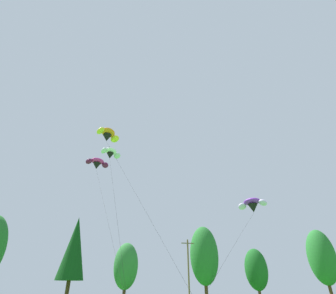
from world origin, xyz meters
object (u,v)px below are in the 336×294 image
at_px(utility_pole, 189,270).
at_px(parafoil_kite_low_orange, 108,135).
at_px(parafoil_kite_far_white, 111,153).
at_px(parafoil_kite_high_magenta, 97,163).
at_px(parafoil_kite_mid_purple, 252,205).

bearing_deg(utility_pole, parafoil_kite_low_orange, -138.64).
distance_m(utility_pole, parafoil_kite_far_white, 24.59).
xyz_separation_m(utility_pole, parafoil_kite_low_orange, (-14.88, -13.10, 16.15)).
bearing_deg(parafoil_kite_high_magenta, utility_pole, 15.94).
xyz_separation_m(utility_pole, parafoil_kite_high_magenta, (-16.44, -4.70, 15.46)).
bearing_deg(parafoil_kite_far_white, parafoil_kite_high_magenta, 101.38).
distance_m(parafoil_kite_mid_purple, parafoil_kite_low_orange, 21.69).
bearing_deg(utility_pole, parafoil_kite_mid_purple, -72.66).
distance_m(utility_pole, parafoil_kite_low_orange, 25.57).
distance_m(parafoil_kite_mid_purple, parafoil_kite_far_white, 19.37).
relative_size(utility_pole, parafoil_kite_far_white, 0.61).
xyz_separation_m(parafoil_kite_mid_purple, parafoil_kite_low_orange, (-19.53, 1.80, 9.26)).
distance_m(utility_pole, parafoil_kite_high_magenta, 23.05).
relative_size(utility_pole, parafoil_kite_high_magenta, 0.46).
height_order(utility_pole, parafoil_kite_mid_purple, parafoil_kite_mid_purple).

